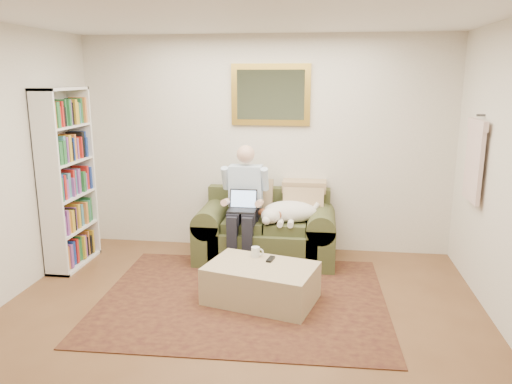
% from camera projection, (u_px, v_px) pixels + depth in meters
% --- Properties ---
extents(room_shell, '(4.51, 5.00, 2.61)m').
position_uv_depth(room_shell, '(232.00, 181.00, 3.99)').
color(room_shell, brown).
rests_on(room_shell, ground).
extents(rug, '(2.80, 2.27, 0.01)m').
position_uv_depth(rug, '(243.00, 298.00, 4.87)').
color(rug, black).
rests_on(rug, room_shell).
extents(sofa, '(1.60, 0.82, 0.96)m').
position_uv_depth(sofa, '(266.00, 236.00, 5.86)').
color(sofa, '#50532C').
rests_on(sofa, room_shell).
extents(seated_man, '(0.53, 0.76, 1.35)m').
position_uv_depth(seated_man, '(244.00, 206.00, 5.66)').
color(seated_man, '#8CB0D8').
rests_on(seated_man, sofa).
extents(laptop, '(0.31, 0.25, 0.23)m').
position_uv_depth(laptop, '(243.00, 205.00, 5.59)').
color(laptop, black).
rests_on(laptop, seated_man).
extents(sleeping_dog, '(0.66, 0.42, 0.25)m').
position_uv_depth(sleeping_dog, '(290.00, 212.00, 5.67)').
color(sleeping_dog, white).
rests_on(sleeping_dog, sofa).
extents(ottoman, '(1.14, 0.88, 0.37)m').
position_uv_depth(ottoman, '(261.00, 283.00, 4.77)').
color(ottoman, tan).
rests_on(ottoman, room_shell).
extents(coffee_mug, '(0.08, 0.08, 0.10)m').
position_uv_depth(coffee_mug, '(255.00, 252.00, 4.94)').
color(coffee_mug, white).
rests_on(coffee_mug, ottoman).
extents(tv_remote, '(0.08, 0.16, 0.02)m').
position_uv_depth(tv_remote, '(271.00, 259.00, 4.86)').
color(tv_remote, black).
rests_on(tv_remote, ottoman).
extents(bookshelf, '(0.28, 0.80, 2.00)m').
position_uv_depth(bookshelf, '(67.00, 179.00, 5.54)').
color(bookshelf, white).
rests_on(bookshelf, room_shell).
extents(wall_mirror, '(0.94, 0.04, 0.72)m').
position_uv_depth(wall_mirror, '(271.00, 95.00, 5.89)').
color(wall_mirror, gold).
rests_on(wall_mirror, room_shell).
extents(hanging_shirt, '(0.06, 0.52, 0.90)m').
position_uv_depth(hanging_shirt, '(475.00, 156.00, 4.89)').
color(hanging_shirt, beige).
rests_on(hanging_shirt, room_shell).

